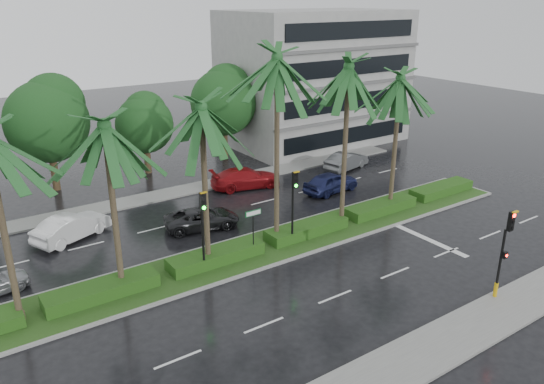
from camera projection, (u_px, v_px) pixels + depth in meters
ground at (274, 256)px, 28.59m from camera, size 120.00×120.00×0.00m
near_sidewalk at (423, 354)px, 20.69m from camera, size 40.00×2.40×0.12m
far_sidewalk at (178, 191)px, 37.83m from camera, size 40.00×2.00×0.12m
median at (264, 248)px, 29.33m from camera, size 36.00×4.00×0.15m
hedge at (264, 242)px, 29.20m from camera, size 35.20×1.40×0.60m
lane_markings at (323, 245)px, 29.87m from camera, size 34.00×13.06×0.01m
palm_row at (242, 105)px, 25.85m from camera, size 26.30×4.20×10.97m
signal_near at (504, 251)px, 23.66m from camera, size 0.34×0.45×4.36m
signal_median_left at (203, 220)px, 25.64m from camera, size 0.34×0.42×4.36m
signal_median_right at (294, 197)px, 28.57m from camera, size 0.34×0.42×4.36m
street_sign at (253, 221)px, 27.68m from camera, size 0.95×0.09×2.60m
bg_trees at (132, 112)px, 39.97m from camera, size 33.13×5.72×8.26m
building at (314, 78)px, 49.43m from camera, size 16.00×10.00×12.00m
car_white at (72, 227)px, 30.37m from camera, size 3.27×4.82×1.50m
car_darkgrey at (202, 218)px, 31.83m from camera, size 3.09×4.86×1.25m
car_red at (246, 178)px, 38.53m from camera, size 3.20×5.42×1.47m
car_blue at (331, 182)px, 37.66m from camera, size 2.15×4.48×1.48m
car_grey at (346, 161)px, 42.64m from camera, size 2.43×4.49×1.40m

